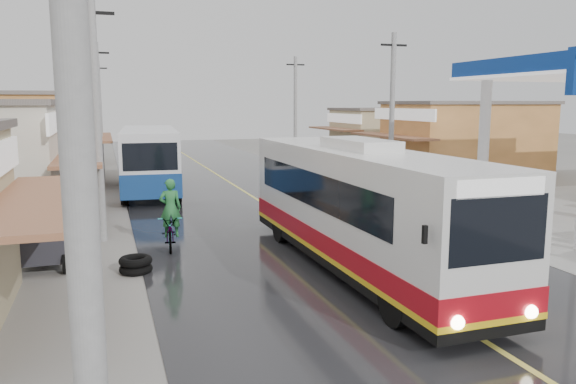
% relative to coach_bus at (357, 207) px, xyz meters
% --- Properties ---
extents(ground, '(120.00, 120.00, 0.00)m').
position_rel_coach_bus_xyz_m(ground, '(0.28, -3.44, -1.74)').
color(ground, slate).
rests_on(ground, ground).
extents(road, '(12.00, 90.00, 0.02)m').
position_rel_coach_bus_xyz_m(road, '(0.28, 11.56, -1.73)').
color(road, black).
rests_on(road, ground).
extents(centre_line, '(0.15, 90.00, 0.01)m').
position_rel_coach_bus_xyz_m(centre_line, '(0.28, 11.56, -1.72)').
color(centre_line, '#D8CC4C').
rests_on(centre_line, road).
extents(shopfronts_right, '(11.00, 44.00, 4.80)m').
position_rel_coach_bus_xyz_m(shopfronts_right, '(15.28, 8.56, -1.74)').
color(shopfronts_right, beige).
rests_on(shopfronts_right, ground).
extents(utility_poles_left, '(1.60, 50.00, 8.00)m').
position_rel_coach_bus_xyz_m(utility_poles_left, '(-6.72, 12.56, -1.74)').
color(utility_poles_left, gray).
rests_on(utility_poles_left, ground).
extents(utility_poles_right, '(1.60, 36.00, 8.00)m').
position_rel_coach_bus_xyz_m(utility_poles_right, '(7.28, 11.56, -1.74)').
color(utility_poles_right, gray).
rests_on(utility_poles_right, ground).
extents(coach_bus, '(2.75, 11.58, 3.60)m').
position_rel_coach_bus_xyz_m(coach_bus, '(0.00, 0.00, 0.00)').
color(coach_bus, silver).
rests_on(coach_bus, road).
extents(second_bus, '(3.31, 9.97, 3.26)m').
position_rel_coach_bus_xyz_m(second_bus, '(-4.36, 15.58, 0.01)').
color(second_bus, silver).
rests_on(second_bus, road).
extents(cyclist, '(0.93, 2.16, 2.27)m').
position_rel_coach_bus_xyz_m(cyclist, '(-4.68, 3.77, -0.99)').
color(cyclist, black).
rests_on(cyclist, ground).
extents(tricycle_near, '(1.44, 2.13, 1.63)m').
position_rel_coach_bus_xyz_m(tricycle_near, '(-8.31, 2.84, -0.81)').
color(tricycle_near, '#26262D').
rests_on(tricycle_near, ground).
extents(tricycle_far, '(2.34, 2.87, 1.89)m').
position_rel_coach_bus_xyz_m(tricycle_far, '(-8.89, 9.23, -0.66)').
color(tricycle_far, '#26262D').
rests_on(tricycle_far, ground).
extents(tyre_stack, '(0.90, 0.90, 0.46)m').
position_rel_coach_bus_xyz_m(tyre_stack, '(-5.88, 1.47, -1.51)').
color(tyre_stack, black).
rests_on(tyre_stack, ground).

